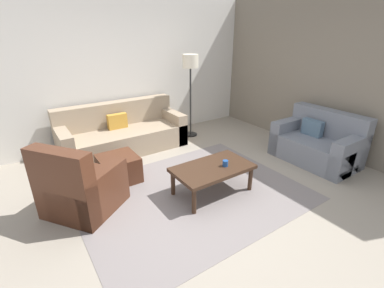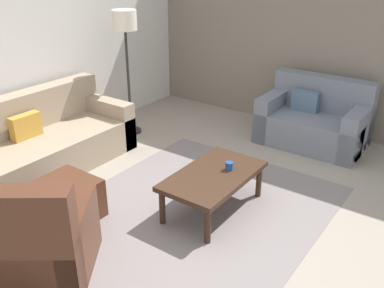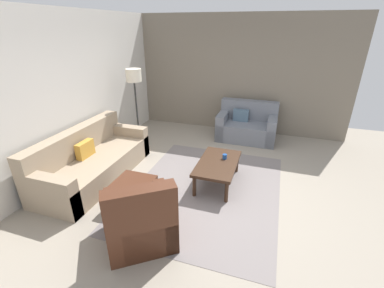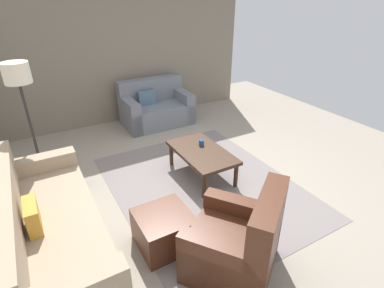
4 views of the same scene
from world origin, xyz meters
TOP-DOWN VIEW (x-y plane):
  - ground_plane at (0.00, 0.00)m, footprint 8.00×8.00m
  - rear_partition at (0.00, 2.60)m, footprint 6.00×0.12m
  - stone_feature_panel at (3.00, 0.00)m, footprint 0.12×5.20m
  - area_rug at (0.00, 0.00)m, footprint 3.03×2.37m
  - couch_main at (-0.22, 2.09)m, footprint 2.30×0.94m
  - couch_loveseat at (2.47, -0.34)m, footprint 0.84×1.35m
  - armchair_leather at (-1.38, 0.45)m, footprint 1.12×1.12m
  - ottoman at (-0.71, 0.94)m, footprint 0.56×0.56m
  - coffee_table at (0.27, -0.13)m, footprint 1.10×0.64m
  - cup at (0.42, -0.21)m, footprint 0.08×0.08m
  - lamp_standing at (1.28, 1.94)m, footprint 0.32×0.32m

SIDE VIEW (x-z plane):
  - ground_plane at x=0.00m, z-range 0.00..0.00m
  - area_rug at x=0.00m, z-range 0.00..0.01m
  - ottoman at x=-0.71m, z-range 0.00..0.40m
  - couch_main at x=-0.22m, z-range -0.14..0.74m
  - couch_loveseat at x=2.47m, z-range -0.14..0.74m
  - armchair_leather at x=-1.38m, z-range -0.17..0.78m
  - coffee_table at x=0.27m, z-range 0.15..0.56m
  - cup at x=0.42m, z-range 0.41..0.49m
  - rear_partition at x=0.00m, z-range 0.00..2.80m
  - stone_feature_panel at x=3.00m, z-range 0.00..2.80m
  - lamp_standing at x=1.28m, z-range 0.55..2.26m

